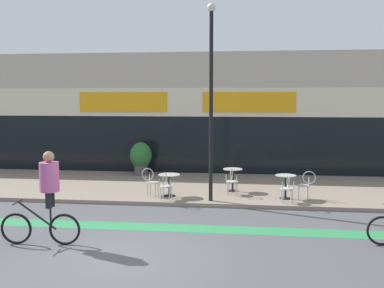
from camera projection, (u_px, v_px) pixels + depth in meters
ground_plane at (118, 258)px, 9.29m from camera, size 120.00×120.00×0.00m
sidewalk_slab at (175, 187)px, 16.44m from camera, size 40.00×5.50×0.12m
storefront_facade at (191, 113)px, 20.84m from camera, size 40.00×4.06×5.21m
bike_lane_stripe at (143, 227)px, 11.52m from camera, size 36.00×0.70×0.01m
bistro_table_0 at (169, 181)px, 14.55m from camera, size 0.70×0.70×0.71m
bistro_table_1 at (233, 175)px, 15.31m from camera, size 0.66×0.66×0.77m
bistro_table_2 at (286, 182)px, 14.16m from camera, size 0.65×0.65×0.76m
cafe_chair_0_near at (166, 184)px, 13.93m from camera, size 0.43×0.59×0.90m
cafe_chair_0_side at (150, 180)px, 14.63m from camera, size 0.60×0.45×0.90m
cafe_chair_1_near at (232, 179)px, 14.70m from camera, size 0.44×0.59×0.90m
cafe_chair_2_near at (288, 186)px, 13.55m from camera, size 0.43×0.59×0.90m
cafe_chair_2_side at (306, 183)px, 14.08m from camera, size 0.59×0.44×0.90m
planter_pot at (141, 157)px, 18.55m from camera, size 0.90×0.90×1.36m
lamp_post at (211, 90)px, 13.59m from camera, size 0.26×0.26×5.99m
cyclist_0 at (47, 192)px, 10.01m from camera, size 1.83×0.52×2.13m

